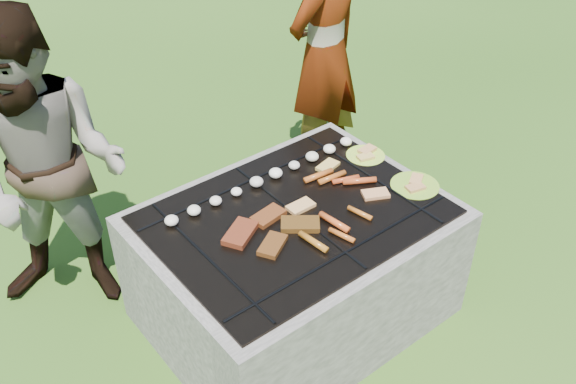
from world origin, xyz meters
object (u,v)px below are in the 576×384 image
Objects in this scene: cook at (325,54)px; bystander at (48,173)px; plate_far at (366,155)px; plate_near at (415,186)px; fire_pit at (295,269)px.

cook reaches higher than bystander.
plate_near is at bearing -90.19° from plate_far.
fire_pit is 0.84× the size of cook.
plate_far reaches higher than fire_pit.
plate_near is (0.56, -0.18, 0.33)m from fire_pit.
cook is (0.38, 1.07, 0.16)m from plate_near.
plate_far is at bearing 89.81° from plate_near.
bystander is (-1.33, 0.95, 0.13)m from plate_near.
fire_pit is 4.59× the size of plate_near.
plate_far is 0.86m from cook.
cook reaches higher than plate_far.
cook is at bearing 62.98° from plate_far.
bystander is at bearing 144.44° from plate_near.
plate_far is 0.32m from plate_near.
bystander is (-1.33, 0.62, 0.13)m from plate_far.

